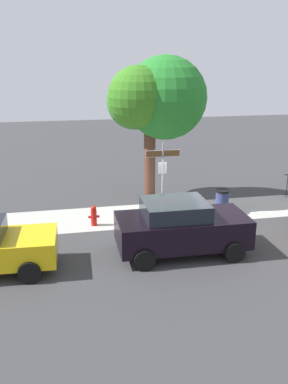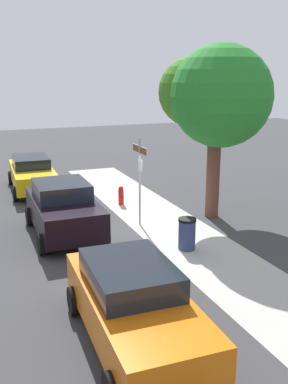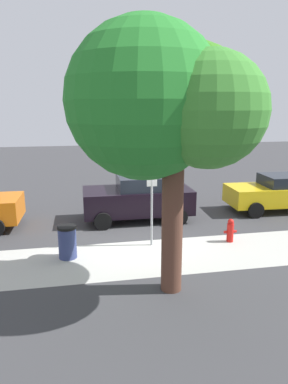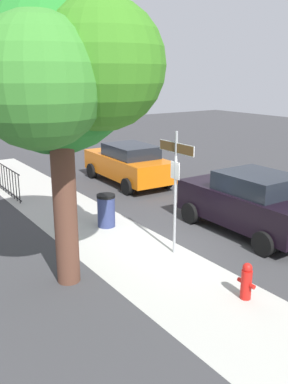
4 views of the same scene
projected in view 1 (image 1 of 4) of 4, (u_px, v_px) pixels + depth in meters
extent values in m
plane|color=#38383A|center=(173.00, 225.00, 15.79)|extent=(60.00, 60.00, 0.00)
cube|color=#ABAAA3|center=(211.00, 210.00, 17.38)|extent=(24.00, 2.60, 0.00)
cylinder|color=#9EA0A5|center=(162.00, 184.00, 15.63)|extent=(0.07, 0.07, 3.09)
cube|color=brown|center=(163.00, 154.00, 15.29)|extent=(1.26, 0.02, 0.22)
cube|color=white|center=(163.00, 154.00, 15.29)|extent=(1.29, 0.02, 0.25)
cube|color=silver|center=(163.00, 168.00, 15.47)|extent=(0.32, 0.02, 0.42)
cylinder|color=brown|center=(150.00, 166.00, 18.33)|extent=(0.50, 0.50, 3.03)
sphere|color=#38812C|center=(134.00, 101.00, 17.96)|extent=(2.41, 2.41, 2.41)
sphere|color=#247928|center=(166.00, 98.00, 17.38)|extent=(3.47, 3.47, 3.47)
sphere|color=#35781D|center=(138.00, 97.00, 16.73)|extent=(2.48, 2.48, 2.48)
sphere|color=#227F25|center=(154.00, 102.00, 17.83)|extent=(2.27, 2.27, 2.27)
cylinder|color=black|center=(35.00, 246.00, 13.27)|extent=(0.65, 0.24, 0.64)
cylinder|color=black|center=(30.00, 272.00, 11.63)|extent=(0.65, 0.24, 0.64)
cube|color=black|center=(182.00, 230.00, 13.35)|extent=(4.17, 1.95, 0.92)
cube|color=black|center=(175.00, 209.00, 13.09)|extent=(2.01, 1.70, 0.52)
cylinder|color=black|center=(213.00, 229.00, 14.64)|extent=(0.64, 0.23, 0.64)
cylinder|color=black|center=(234.00, 252.00, 12.85)|extent=(0.64, 0.23, 0.64)
cylinder|color=black|center=(134.00, 235.00, 14.13)|extent=(0.64, 0.23, 0.64)
cylinder|color=black|center=(144.00, 260.00, 12.34)|extent=(0.64, 0.23, 0.64)
cylinder|color=black|center=(287.00, 186.00, 18.91)|extent=(0.03, 0.03, 1.05)
cylinder|color=red|center=(94.00, 218.00, 15.70)|extent=(0.22, 0.22, 0.62)
sphere|color=red|center=(94.00, 208.00, 15.59)|extent=(0.20, 0.20, 0.20)
cylinder|color=red|center=(90.00, 217.00, 15.66)|extent=(0.10, 0.09, 0.09)
cylinder|color=red|center=(98.00, 216.00, 15.73)|extent=(0.10, 0.09, 0.09)
cylinder|color=navy|center=(222.00, 203.00, 16.93)|extent=(0.52, 0.52, 0.90)
cylinder|color=black|center=(223.00, 191.00, 16.78)|extent=(0.55, 0.55, 0.08)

